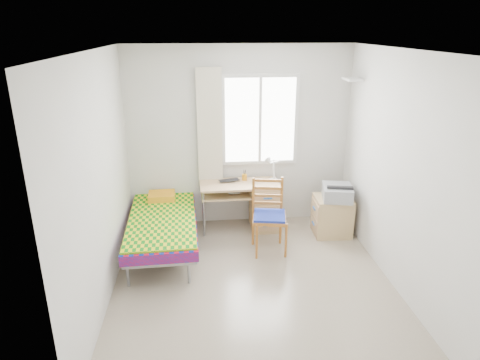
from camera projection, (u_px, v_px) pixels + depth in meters
name	position (u px, v px, depth m)	size (l,w,h in m)	color
floor	(253.00, 283.00, 4.97)	(3.50, 3.50, 0.00)	#BCAD93
ceiling	(256.00, 50.00, 4.09)	(3.50, 3.50, 0.00)	white
wall_back	(239.00, 138.00, 6.17)	(3.20, 3.20, 0.00)	silver
wall_left	(100.00, 183.00, 4.39)	(3.50, 3.50, 0.00)	silver
wall_right	(399.00, 173.00, 4.68)	(3.50, 3.50, 0.00)	silver
window	(260.00, 120.00, 6.09)	(1.10, 0.04, 1.30)	white
curtain	(210.00, 129.00, 6.02)	(0.35, 0.05, 1.70)	#F0E6C6
floating_shelf	(353.00, 79.00, 5.69)	(0.20, 0.32, 0.03)	white
bed	(163.00, 221.00, 5.65)	(0.94, 1.90, 0.81)	gray
desk	(260.00, 203.00, 6.22)	(1.14, 0.54, 0.71)	tan
chair	(269.00, 211.00, 5.56)	(0.49, 0.49, 0.98)	#905A1C
cabinet	(332.00, 216.00, 6.07)	(0.53, 0.47, 0.55)	tan
printer	(337.00, 192.00, 5.91)	(0.47, 0.52, 0.20)	#9EA2A6
laptop	(230.00, 182.00, 6.12)	(0.30, 0.19, 0.02)	black
pen_cup	(244.00, 177.00, 6.21)	(0.07, 0.07, 0.09)	#FEA81C
task_lamp	(271.00, 167.00, 5.99)	(0.22, 0.32, 0.40)	white
book	(228.00, 191.00, 6.14)	(0.17, 0.23, 0.02)	gray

